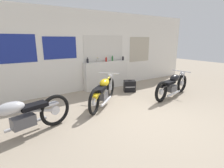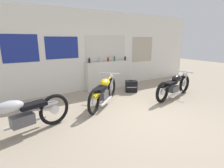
{
  "view_description": "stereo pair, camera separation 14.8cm",
  "coord_description": "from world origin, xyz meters",
  "views": [
    {
      "loc": [
        -2.82,
        -2.58,
        1.83
      ],
      "look_at": [
        -0.39,
        1.05,
        0.7
      ],
      "focal_mm": 28.0,
      "sensor_mm": 36.0,
      "label": 1
    },
    {
      "loc": [
        -2.69,
        -2.66,
        1.83
      ],
      "look_at": [
        -0.39,
        1.05,
        0.7
      ],
      "focal_mm": 28.0,
      "sensor_mm": 36.0,
      "label": 2
    }
  ],
  "objects": [
    {
      "name": "ground_plane",
      "position": [
        0.0,
        0.0,
        0.0
      ],
      "size": [
        24.0,
        24.0,
        0.0
      ],
      "primitive_type": "plane",
      "color": "gray"
    },
    {
      "name": "wall_back",
      "position": [
        0.02,
        3.14,
        1.4
      ],
      "size": [
        10.0,
        0.07,
        2.8
      ],
      "color": "silver",
      "rests_on": "ground_plane"
    },
    {
      "name": "sill_counter",
      "position": [
        0.62,
        2.96,
        0.51
      ],
      "size": [
        1.81,
        0.28,
        1.02
      ],
      "color": "silver",
      "rests_on": "ground_plane"
    },
    {
      "name": "bottle_leftmost",
      "position": [
        -0.13,
        2.99,
        1.1
      ],
      "size": [
        0.07,
        0.07,
        0.19
      ],
      "color": "black",
      "rests_on": "sill_counter"
    },
    {
      "name": "bottle_left_center",
      "position": [
        0.29,
        3.01,
        1.09
      ],
      "size": [
        0.07,
        0.07,
        0.17
      ],
      "color": "#B7B2A8",
      "rests_on": "sill_counter"
    },
    {
      "name": "bottle_center",
      "position": [
        0.61,
        2.94,
        1.1
      ],
      "size": [
        0.07,
        0.07,
        0.19
      ],
      "color": "maroon",
      "rests_on": "sill_counter"
    },
    {
      "name": "bottle_right_center",
      "position": [
        0.92,
        2.99,
        1.12
      ],
      "size": [
        0.06,
        0.06,
        0.23
      ],
      "color": "#23662D",
      "rests_on": "sill_counter"
    },
    {
      "name": "bottle_rightmost",
      "position": [
        1.37,
        2.91,
        1.1
      ],
      "size": [
        0.07,
        0.07,
        0.18
      ],
      "color": "black",
      "rests_on": "sill_counter"
    },
    {
      "name": "motorcycle_yellow",
      "position": [
        -0.4,
        1.48,
        0.41
      ],
      "size": [
        1.62,
        1.38,
        0.82
      ],
      "color": "black",
      "rests_on": "ground_plane"
    },
    {
      "name": "motorcycle_silver",
      "position": [
        -2.61,
        0.82,
        0.43
      ],
      "size": [
        2.11,
        0.78,
        0.88
      ],
      "color": "black",
      "rests_on": "ground_plane"
    },
    {
      "name": "motorcycle_black",
      "position": [
        1.83,
        0.86,
        0.39
      ],
      "size": [
        2.02,
        0.7,
        0.79
      ],
      "color": "black",
      "rests_on": "ground_plane"
    },
    {
      "name": "hard_case_black",
      "position": [
        1.04,
        2.07,
        0.2
      ],
      "size": [
        0.49,
        0.44,
        0.43
      ],
      "color": "black",
      "rests_on": "ground_plane"
    }
  ]
}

